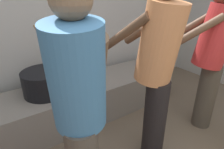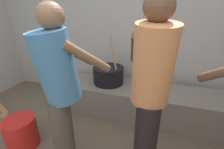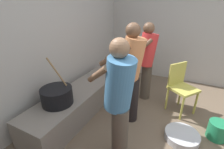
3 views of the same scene
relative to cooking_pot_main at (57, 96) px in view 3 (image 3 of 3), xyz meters
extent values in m
cube|color=#ADA8A0|center=(0.29, 0.49, 0.60)|extent=(5.23, 0.20, 2.32)
cube|color=#ADA8A0|center=(2.80, -1.84, 0.60)|extent=(0.20, 4.85, 2.32)
cube|color=slate|center=(0.51, -0.03, -0.35)|extent=(2.27, 0.60, 0.44)
cylinder|color=black|center=(0.00, 0.00, 0.00)|extent=(0.46, 0.46, 0.25)
cylinder|color=#937047|center=(0.08, 0.00, 0.32)|extent=(0.19, 0.21, 0.51)
cylinder|color=#4C4238|center=(-0.10, -1.06, -0.20)|extent=(0.20, 0.20, 0.73)
cylinder|color=teal|center=(-0.08, -1.04, 0.46)|extent=(0.45, 0.48, 0.63)
sphere|color=brown|center=(-0.08, -1.03, 0.85)|extent=(0.20, 0.20, 0.20)
cylinder|color=brown|center=(0.15, -0.91, 0.53)|extent=(0.29, 0.42, 0.34)
cylinder|color=brown|center=(-0.09, -0.77, 0.53)|extent=(0.29, 0.42, 0.34)
cylinder|color=#4C4238|center=(1.45, -0.95, -0.20)|extent=(0.20, 0.20, 0.73)
cylinder|color=red|center=(1.43, -0.93, 0.47)|extent=(0.48, 0.48, 0.63)
sphere|color=brown|center=(1.43, -0.92, 0.85)|extent=(0.20, 0.20, 0.20)
cylinder|color=brown|center=(1.37, -0.67, 0.53)|extent=(0.37, 0.36, 0.34)
cylinder|color=brown|center=(1.18, -0.87, 0.53)|extent=(0.37, 0.36, 0.34)
cylinder|color=black|center=(0.67, -0.94, -0.18)|extent=(0.20, 0.20, 0.76)
cylinder|color=#D17F4C|center=(0.66, -0.91, 0.51)|extent=(0.36, 0.43, 0.65)
sphere|color=brown|center=(0.66, -0.90, 0.91)|extent=(0.21, 0.21, 0.21)
cylinder|color=brown|center=(0.76, -0.65, 0.58)|extent=(0.15, 0.47, 0.36)
cylinder|color=brown|center=(0.49, -0.70, 0.58)|extent=(0.15, 0.47, 0.36)
cylinder|color=#B2A847|center=(1.02, -1.69, -0.34)|extent=(0.04, 0.04, 0.44)
cylinder|color=#B2A847|center=(1.30, -1.89, -0.34)|extent=(0.04, 0.04, 0.44)
cylinder|color=#B2A847|center=(1.23, -1.42, -0.34)|extent=(0.04, 0.04, 0.44)
cylinder|color=#B2A847|center=(1.50, -1.62, -0.34)|extent=(0.04, 0.04, 0.44)
cube|color=#B2A847|center=(1.26, -1.65, -0.10)|extent=(0.56, 0.56, 0.04)
cube|color=#B2A847|center=(1.37, -1.51, 0.12)|extent=(0.32, 0.25, 0.40)
cylinder|color=#1E7A4C|center=(0.82, -2.20, -0.43)|extent=(0.26, 0.26, 0.27)
cylinder|color=#B7B7BC|center=(0.57, -1.75, -0.51)|extent=(0.48, 0.48, 0.11)
camera|label=1|loc=(-0.44, -1.88, 0.89)|focal=30.98mm
camera|label=2|loc=(0.70, -2.01, 0.88)|focal=24.59mm
camera|label=3|loc=(-1.46, -1.64, 1.23)|focal=25.69mm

